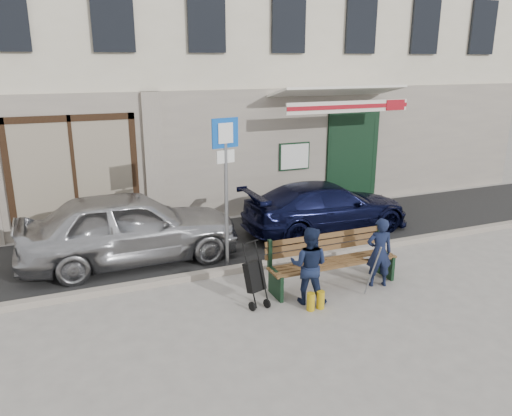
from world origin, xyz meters
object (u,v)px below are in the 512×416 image
parking_sign (226,169)px  woman (309,265)px  bench (331,262)px  car_navy (327,207)px  car_silver (130,227)px  stroller (255,278)px  man (379,252)px

parking_sign → woman: parking_sign is taller
bench → woman: size_ratio=1.82×
car_navy → parking_sign: size_ratio=1.38×
car_silver → bench: car_silver is taller
bench → stroller: stroller is taller
car_navy → parking_sign: 3.44m
man → stroller: (-2.30, 0.19, -0.16)m
car_silver → bench: size_ratio=1.77×
car_silver → car_navy: car_silver is taller
car_silver → parking_sign: parking_sign is taller
car_silver → man: size_ratio=3.36×
car_silver → man: 4.80m
bench → stroller: bearing=-175.4°
car_silver → parking_sign: bearing=-123.4°
car_navy → bench: size_ratio=1.67×
woman → stroller: (-0.85, 0.27, -0.19)m
car_navy → woman: woman is taller
parking_sign → woman: 2.39m
car_navy → stroller: bearing=132.7°
woman → stroller: 0.91m
woman → stroller: bearing=19.7°
parking_sign → man: (2.23, -1.75, -1.33)m
bench → car_silver: bearing=140.7°
car_navy → bench: 3.05m
car_navy → woman: size_ratio=3.05×
man → stroller: bearing=12.6°
man → stroller: size_ratio=1.20×
bench → stroller: (-1.50, -0.12, 0.01)m
parking_sign → car_navy: bearing=10.9°
car_navy → bench: (-1.47, -2.67, -0.12)m
woman → parking_sign: bearing=-29.6°
car_navy → man: 3.05m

